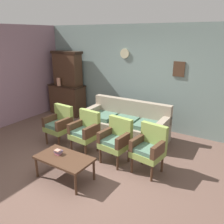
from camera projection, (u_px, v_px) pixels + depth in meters
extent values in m
plane|color=brown|center=(84.00, 168.00, 4.46)|extent=(7.68, 7.68, 0.00)
cube|color=gray|center=(145.00, 78.00, 6.13)|extent=(6.40, 0.06, 2.70)
cube|color=#472D1E|center=(179.00, 69.00, 5.53)|extent=(0.28, 0.02, 0.36)
cylinder|color=beige|center=(125.00, 54.00, 6.20)|extent=(0.26, 0.03, 0.26)
cube|color=#472D1E|center=(68.00, 100.00, 7.38)|extent=(1.10, 0.52, 0.90)
cube|color=black|center=(67.00, 85.00, 7.23)|extent=(1.16, 0.55, 0.03)
cube|color=#472D1E|center=(67.00, 69.00, 7.13)|extent=(0.90, 0.36, 0.95)
cube|color=black|center=(66.00, 52.00, 6.97)|extent=(0.99, 0.38, 0.08)
cylinder|color=tan|center=(59.00, 82.00, 7.12)|extent=(0.12, 0.12, 0.24)
cube|color=gray|center=(125.00, 130.00, 5.68)|extent=(2.08, 0.86, 0.42)
cube|color=gray|center=(131.00, 109.00, 5.79)|extent=(2.06, 0.22, 0.48)
cube|color=gray|center=(163.00, 125.00, 5.11)|extent=(0.18, 0.80, 0.24)
cube|color=gray|center=(93.00, 111.00, 6.03)|extent=(0.18, 0.80, 0.24)
cube|color=#4C705B|center=(148.00, 125.00, 5.27)|extent=(0.56, 0.58, 0.10)
cube|color=#4C705B|center=(124.00, 121.00, 5.56)|extent=(0.56, 0.58, 0.10)
cube|color=#4C705B|center=(103.00, 116.00, 5.85)|extent=(0.56, 0.58, 0.10)
cube|color=#849947|center=(58.00, 129.00, 5.32)|extent=(0.54, 0.51, 0.12)
cube|color=#4C705B|center=(57.00, 125.00, 5.28)|extent=(0.46, 0.43, 0.10)
cube|color=#849947|center=(64.00, 114.00, 5.38)|extent=(0.52, 0.13, 0.46)
cube|color=#472D1E|center=(64.00, 124.00, 5.15)|extent=(0.11, 0.48, 0.22)
cube|color=#472D1E|center=(51.00, 120.00, 5.39)|extent=(0.11, 0.48, 0.22)
cylinder|color=#472D1E|center=(59.00, 143.00, 5.13)|extent=(0.04, 0.04, 0.32)
cylinder|color=#472D1E|center=(47.00, 138.00, 5.36)|extent=(0.04, 0.04, 0.32)
cylinder|color=#472D1E|center=(71.00, 137.00, 5.42)|extent=(0.04, 0.04, 0.32)
cylinder|color=#472D1E|center=(59.00, 132.00, 5.65)|extent=(0.04, 0.04, 0.32)
cube|color=#849947|center=(84.00, 136.00, 4.95)|extent=(0.55, 0.52, 0.12)
cube|color=#4C705B|center=(83.00, 132.00, 4.90)|extent=(0.47, 0.44, 0.10)
cube|color=#849947|center=(90.00, 121.00, 5.00)|extent=(0.53, 0.14, 0.46)
cube|color=#472D1E|center=(92.00, 131.00, 4.77)|extent=(0.11, 0.48, 0.22)
cube|color=#472D1E|center=(76.00, 126.00, 5.01)|extent=(0.11, 0.48, 0.22)
cylinder|color=#472D1E|center=(86.00, 151.00, 4.75)|extent=(0.04, 0.04, 0.32)
cylinder|color=#472D1E|center=(71.00, 146.00, 4.99)|extent=(0.04, 0.04, 0.32)
cylinder|color=#472D1E|center=(97.00, 144.00, 5.04)|extent=(0.04, 0.04, 0.32)
cylinder|color=#472D1E|center=(83.00, 139.00, 5.28)|extent=(0.04, 0.04, 0.32)
cube|color=#849947|center=(115.00, 145.00, 4.53)|extent=(0.56, 0.52, 0.12)
cube|color=#4C705B|center=(114.00, 141.00, 4.49)|extent=(0.48, 0.44, 0.10)
cube|color=#849947|center=(121.00, 128.00, 4.59)|extent=(0.53, 0.14, 0.46)
cube|color=#472D1E|center=(124.00, 140.00, 4.35)|extent=(0.12, 0.49, 0.22)
cube|color=#472D1E|center=(106.00, 134.00, 4.61)|extent=(0.12, 0.49, 0.22)
cylinder|color=#472D1E|center=(117.00, 162.00, 4.34)|extent=(0.04, 0.04, 0.32)
cylinder|color=#472D1E|center=(100.00, 156.00, 4.58)|extent=(0.04, 0.04, 0.32)
cylinder|color=#472D1E|center=(129.00, 154.00, 4.63)|extent=(0.04, 0.04, 0.32)
cylinder|color=#472D1E|center=(112.00, 148.00, 4.87)|extent=(0.04, 0.04, 0.32)
cube|color=#849947|center=(148.00, 154.00, 4.20)|extent=(0.57, 0.54, 0.12)
cube|color=#4C705B|center=(147.00, 150.00, 4.16)|extent=(0.49, 0.46, 0.10)
cube|color=#849947|center=(154.00, 136.00, 4.26)|extent=(0.53, 0.16, 0.46)
cube|color=#472D1E|center=(159.00, 149.00, 4.02)|extent=(0.14, 0.49, 0.22)
cube|color=#472D1E|center=(138.00, 142.00, 4.28)|extent=(0.14, 0.49, 0.22)
cylinder|color=#472D1E|center=(152.00, 173.00, 4.01)|extent=(0.04, 0.04, 0.32)
cylinder|color=#472D1E|center=(132.00, 165.00, 4.26)|extent=(0.04, 0.04, 0.32)
cylinder|color=#472D1E|center=(162.00, 164.00, 4.29)|extent=(0.04, 0.04, 0.32)
cylinder|color=#472D1E|center=(143.00, 157.00, 4.54)|extent=(0.04, 0.04, 0.32)
cube|color=#472D1E|center=(64.00, 158.00, 4.02)|extent=(1.00, 0.56, 0.04)
cylinder|color=#472D1E|center=(56.00, 156.00, 4.51)|extent=(0.04, 0.04, 0.38)
cylinder|color=#472D1E|center=(94.00, 170.00, 4.04)|extent=(0.04, 0.04, 0.38)
cylinder|color=#472D1E|center=(37.00, 167.00, 4.13)|extent=(0.04, 0.04, 0.38)
cylinder|color=#472D1E|center=(76.00, 184.00, 3.66)|extent=(0.04, 0.04, 0.38)
cube|color=#9D4E59|center=(58.00, 154.00, 4.09)|extent=(0.10, 0.07, 0.02)
cube|color=gray|center=(58.00, 153.00, 4.11)|extent=(0.12, 0.08, 0.02)
cube|color=slate|center=(58.00, 151.00, 4.10)|extent=(0.13, 0.11, 0.03)
cube|color=tan|center=(58.00, 151.00, 4.07)|extent=(0.10, 0.08, 0.02)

